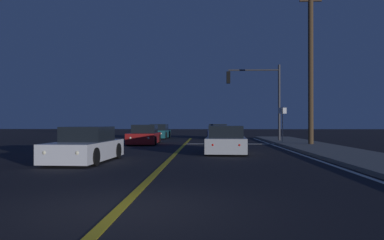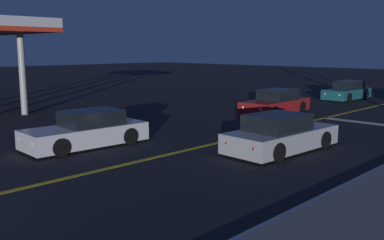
# 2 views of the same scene
# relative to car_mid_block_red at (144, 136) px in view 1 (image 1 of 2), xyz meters

# --- Properties ---
(ground_plane) EXTENTS (160.00, 160.00, 0.00)m
(ground_plane) POSITION_rel_car_mid_block_red_xyz_m (2.80, -20.15, -0.58)
(ground_plane) COLOR black
(sidewalk_right) EXTENTS (3.20, 39.75, 0.15)m
(sidewalk_right) POSITION_rel_car_mid_block_red_xyz_m (10.55, -9.11, -0.51)
(sidewalk_right) COLOR slate
(sidewalk_right) RESTS_ON ground
(lane_line_center) EXTENTS (0.20, 37.54, 0.01)m
(lane_line_center) POSITION_rel_car_mid_block_red_xyz_m (2.80, -9.11, -0.58)
(lane_line_center) COLOR gold
(lane_line_center) RESTS_ON ground
(lane_line_edge_right) EXTENTS (0.16, 37.54, 0.01)m
(lane_line_edge_right) POSITION_rel_car_mid_block_red_xyz_m (8.70, -9.11, -0.58)
(lane_line_edge_right) COLOR silver
(lane_line_edge_right) RESTS_ON ground
(stop_bar) EXTENTS (6.15, 0.50, 0.01)m
(stop_bar) POSITION_rel_car_mid_block_red_xyz_m (5.88, 0.43, -0.58)
(stop_bar) COLOR silver
(stop_bar) RESTS_ON ground
(car_mid_block_red) EXTENTS (2.03, 4.69, 1.34)m
(car_mid_block_red) POSITION_rel_car_mid_block_red_xyz_m (0.00, 0.00, 0.00)
(car_mid_block_red) COLOR maroon
(car_mid_block_red) RESTS_ON ground
(car_following_oncoming_silver) EXTENTS (2.14, 4.68, 1.34)m
(car_following_oncoming_silver) POSITION_rel_car_mid_block_red_xyz_m (5.25, -7.63, 0.00)
(car_following_oncoming_silver) COLOR #B2B5BA
(car_following_oncoming_silver) RESTS_ON ground
(car_parked_curb_navy) EXTENTS (1.99, 4.53, 1.34)m
(car_parked_curb_navy) POSITION_rel_car_mid_block_red_xyz_m (5.31, 10.00, -0.00)
(car_parked_curb_navy) COLOR navy
(car_parked_curb_navy) RESTS_ON ground
(car_side_waiting_white) EXTENTS (2.05, 4.63, 1.34)m
(car_side_waiting_white) POSITION_rel_car_mid_block_red_xyz_m (-0.32, -12.05, -0.00)
(car_side_waiting_white) COLOR silver
(car_side_waiting_white) RESTS_ON ground
(car_lead_oncoming_teal) EXTENTS (1.91, 4.33, 1.34)m
(car_lead_oncoming_teal) POSITION_rel_car_mid_block_red_xyz_m (-0.16, 9.37, -0.00)
(car_lead_oncoming_teal) COLOR #195960
(car_lead_oncoming_teal) RESTS_ON ground
(traffic_signal_near_right) EXTENTS (4.04, 0.28, 5.85)m
(traffic_signal_near_right) POSITION_rel_car_mid_block_red_xyz_m (8.32, 2.73, 3.32)
(traffic_signal_near_right) COLOR #38383D
(traffic_signal_near_right) RESTS_ON ground
(utility_pole_right) EXTENTS (1.63, 0.32, 10.59)m
(utility_pole_right) POSITION_rel_car_mid_block_red_xyz_m (10.85, -2.00, 4.87)
(utility_pole_right) COLOR #4C3823
(utility_pole_right) RESTS_ON ground
(street_sign_corner) EXTENTS (0.56, 0.06, 2.55)m
(street_sign_corner) POSITION_rel_car_mid_block_red_xyz_m (9.45, -0.07, 1.13)
(street_sign_corner) COLOR slate
(street_sign_corner) RESTS_ON ground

